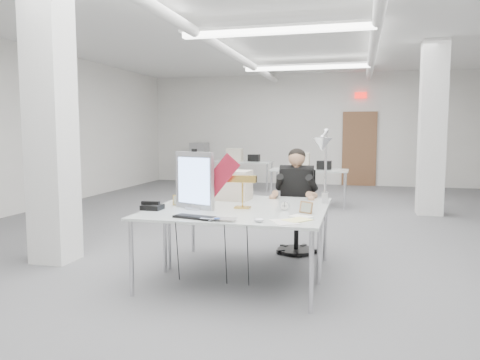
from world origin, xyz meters
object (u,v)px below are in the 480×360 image
Objects in this scene: laptop at (217,220)px; desk_phone at (152,207)px; seated_person at (296,184)px; monitor at (195,180)px; architect_lamp at (324,164)px; office_chair at (297,211)px; desk_main at (229,216)px; beige_monitor at (234,185)px; bankers_lamp at (242,194)px.

laptop is 1.60× the size of desk_phone.
laptop is at bearing -104.37° from seated_person.
monitor is 1.37m from architect_lamp.
architect_lamp is (0.40, -0.87, 0.67)m from office_chair.
seated_person is at bearing 73.45° from desk_main.
desk_phone reaches higher than desk_main.
beige_monitor is at bearing 93.04° from monitor.
architect_lamp reaches higher than desk_main.
office_chair reaches higher than laptop.
desk_main is 0.38m from laptop.
monitor is at bearing -105.40° from beige_monitor.
beige_monitor is at bearing 55.22° from desk_phone.
seated_person is 1.96m from laptop.
office_chair is 1.32m from bankers_lamp.
bankers_lamp is 0.62m from beige_monitor.
monitor is (-0.88, -1.30, 0.15)m from seated_person.
desk_main is 5.94× the size of bankers_lamp.
monitor reaches higher than bankers_lamp.
beige_monitor is at bearing 109.58° from bankers_lamp.
office_chair is 0.98m from beige_monitor.
office_chair is 1.18× the size of seated_person.
desk_phone is at bearing 153.53° from laptop.
seated_person is 1.54× the size of monitor.
office_chair is at bearing 89.01° from seated_person.
beige_monitor is (-0.24, 0.57, 0.02)m from bankers_lamp.
architect_lamp is at bearing 39.88° from desk_main.
seated_person reaches higher than desk_main.
desk_main is at bearing -76.23° from beige_monitor.
laptop is 0.77m from bankers_lamp.
desk_phone is at bearing -123.59° from beige_monitor.
desk_main is 5.00× the size of beige_monitor.
monitor is 1.95× the size of bankers_lamp.
monitor is 1.64× the size of beige_monitor.
office_chair reaches higher than bankers_lamp.
seated_person is at bearing 76.55° from monitor.
office_chair is 5.43× the size of desk_phone.
laptop is 0.94m from desk_phone.
office_chair is at bearing 67.83° from bankers_lamp.
beige_monitor is at bearing -137.12° from office_chair.
architect_lamp is (1.28, 0.49, 0.15)m from monitor.
desk_main is 0.42m from bankers_lamp.
desk_main is 0.99m from beige_monitor.
beige_monitor is (-0.65, -0.57, 0.03)m from seated_person.
desk_main is at bearing -3.93° from desk_phone.
bankers_lamp is 1.53× the size of desk_phone.
architect_lamp is (0.81, 0.33, 0.30)m from bankers_lamp.
laptop is 1.05× the size of bankers_lamp.
desk_phone is (-0.40, -0.15, -0.27)m from monitor.
seated_person is at bearing 100.21° from architect_lamp.
office_chair is at bearing 77.54° from monitor.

